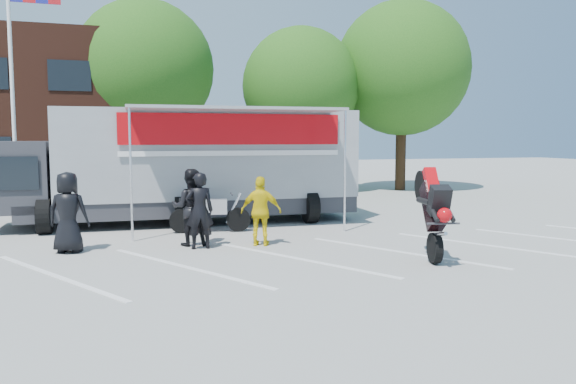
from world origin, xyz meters
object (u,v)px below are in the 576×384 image
tree_left (144,70)px  tree_mid (301,86)px  tree_right (402,69)px  parked_motorcycle (210,232)px  spectator_leather_c (190,207)px  spectator_hivis (261,211)px  transporter_truck (194,222)px  stunt_bike_rider (424,257)px  flagpole (20,60)px  spectator_leather_b (200,211)px  spectator_leather_a (68,212)px

tree_left → tree_mid: tree_left is taller
tree_right → parked_motorcycle: size_ratio=4.10×
spectator_leather_c → spectator_hivis: 1.68m
transporter_truck → stunt_bike_rider: transporter_truck is taller
flagpole → tree_right: bearing=15.5°
transporter_truck → tree_left: bearing=97.2°
parked_motorcycle → spectator_leather_b: spectator_leather_b is taller
stunt_bike_rider → spectator_leather_b: 5.13m
tree_left → spectator_leather_b: 14.02m
tree_right → transporter_truck: size_ratio=0.86×
tree_left → tree_right: tree_right is taller
spectator_hivis → transporter_truck: bearing=-52.3°
flagpole → tree_mid: (11.24, 5.00, -0.11)m
spectator_leather_b → spectator_hivis: (1.45, -0.07, -0.06)m
stunt_bike_rider → parked_motorcycle: bearing=144.0°
stunt_bike_rider → spectator_leather_a: spectator_leather_a is taller
transporter_truck → spectator_hivis: size_ratio=6.43×
tree_mid → stunt_bike_rider: 15.55m
flagpole → tree_right: size_ratio=0.88×
tree_left → spectator_leather_c: bearing=-89.0°
tree_mid → parked_motorcycle: size_ratio=3.45×
parked_motorcycle → spectator_leather_c: (-0.75, -1.69, 0.91)m
tree_mid → transporter_truck: tree_mid is taller
tree_left → spectator_leather_c: (0.21, -12.74, -4.65)m
spectator_leather_c → tree_right: bearing=-126.4°
transporter_truck → spectator_leather_a: spectator_leather_a is taller
tree_left → tree_right: 12.10m
tree_right → spectator_leather_b: (-11.65, -11.71, -4.99)m
tree_left → stunt_bike_rider: tree_left is taller
stunt_bike_rider → spectator_hivis: spectator_hivis is taller
parked_motorcycle → spectator_leather_c: bearing=163.9°
parked_motorcycle → spectator_hivis: size_ratio=1.35×
flagpole → spectator_leather_b: size_ratio=4.52×
tree_right → spectator_hivis: 16.38m
spectator_leather_b → spectator_leather_c: spectator_leather_c is taller
tree_right → spectator_hivis: (-10.20, -11.78, -5.05)m
stunt_bike_rider → tree_left: bearing=120.8°
tree_left → spectator_leather_c: 13.56m
tree_right → spectator_leather_b: 17.26m
flagpole → tree_left: size_ratio=0.93×
parked_motorcycle → transporter_truck: bearing=12.6°
tree_mid → spectator_leather_b: size_ratio=4.34×
transporter_truck → stunt_bike_rider: 7.62m
spectator_hivis → spectator_leather_c: bearing=5.4°
tree_right → transporter_truck: 14.76m
flagpole → spectator_leather_b: flagpole is taller
flagpole → spectator_hivis: flagpole is taller
parked_motorcycle → spectator_hivis: spectator_hivis is taller
tree_left → tree_right: bearing=-7.1°
tree_right → parked_motorcycle: (-11.03, -9.55, -5.88)m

